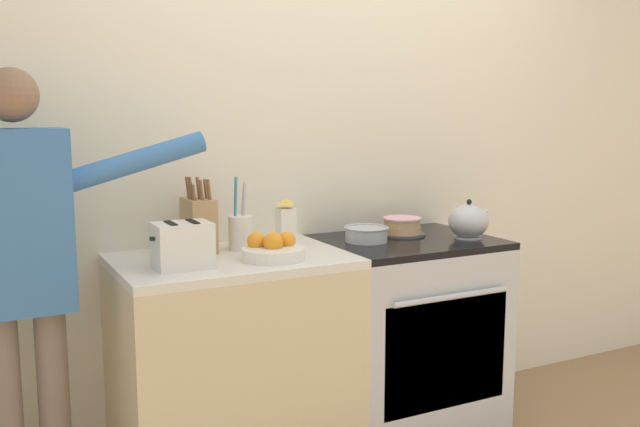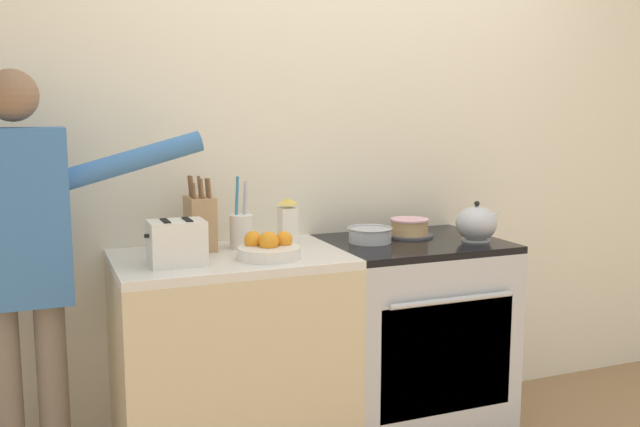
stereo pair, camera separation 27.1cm
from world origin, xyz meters
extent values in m
cube|color=silver|center=(0.00, 0.63, 1.30)|extent=(8.00, 0.04, 2.60)
cube|color=beige|center=(-0.61, 0.31, 0.43)|extent=(0.91, 0.61, 0.86)
cube|color=silver|center=(-0.61, 0.31, 0.88)|extent=(0.91, 0.61, 0.03)
cube|color=#B7BABF|center=(0.23, 0.31, 0.43)|extent=(0.76, 0.61, 0.87)
cube|color=black|center=(0.23, 0.01, 0.46)|extent=(0.62, 0.01, 0.48)
cylinder|color=#B7BABF|center=(0.23, -0.02, 0.71)|extent=(0.57, 0.02, 0.02)
cube|color=black|center=(0.23, 0.31, 0.88)|extent=(0.76, 0.61, 0.03)
cylinder|color=#4C4C51|center=(0.26, 0.40, 0.90)|extent=(0.21, 0.21, 0.01)
cylinder|color=tan|center=(0.26, 0.40, 0.92)|extent=(0.17, 0.17, 0.03)
cylinder|color=tan|center=(0.26, 0.40, 0.96)|extent=(0.17, 0.17, 0.03)
cylinder|color=#EFB2C1|center=(0.26, 0.40, 0.98)|extent=(0.18, 0.18, 0.01)
cylinder|color=#B7BABF|center=(0.48, 0.20, 0.90)|extent=(0.13, 0.13, 0.01)
ellipsoid|color=#B7BABF|center=(0.48, 0.20, 0.97)|extent=(0.18, 0.18, 0.15)
cone|color=#B7BABF|center=(0.56, 0.20, 1.00)|extent=(0.09, 0.04, 0.08)
sphere|color=black|center=(0.48, 0.20, 1.06)|extent=(0.02, 0.02, 0.02)
cylinder|color=#B7BABF|center=(0.03, 0.34, 0.93)|extent=(0.19, 0.19, 0.06)
torus|color=#B7BABF|center=(0.03, 0.34, 0.96)|extent=(0.20, 0.20, 0.01)
cube|color=tan|center=(-0.69, 0.46, 1.01)|extent=(0.10, 0.18, 0.22)
cylinder|color=brown|center=(-0.72, 0.42, 1.15)|extent=(0.01, 0.03, 0.06)
cylinder|color=brown|center=(-0.69, 0.41, 1.15)|extent=(0.01, 0.04, 0.08)
cylinder|color=brown|center=(-0.66, 0.41, 1.16)|extent=(0.01, 0.04, 0.08)
cylinder|color=brown|center=(-0.72, 0.45, 1.16)|extent=(0.01, 0.04, 0.09)
cylinder|color=brown|center=(-0.69, 0.45, 1.16)|extent=(0.01, 0.04, 0.09)
cylinder|color=brown|center=(-0.66, 0.46, 1.15)|extent=(0.01, 0.04, 0.08)
cylinder|color=brown|center=(-0.72, 0.49, 1.16)|extent=(0.01, 0.04, 0.09)
cylinder|color=silver|center=(-0.52, 0.43, 0.97)|extent=(0.10, 0.10, 0.14)
cylinder|color=#B7BABF|center=(-0.51, 0.44, 1.06)|extent=(0.02, 0.03, 0.23)
cylinder|color=teal|center=(-0.54, 0.44, 1.07)|extent=(0.04, 0.05, 0.25)
cylinder|color=#B7BABF|center=(-0.50, 0.43, 1.06)|extent=(0.02, 0.03, 0.22)
cylinder|color=silver|center=(-0.48, 0.19, 0.92)|extent=(0.25, 0.25, 0.05)
sphere|color=orange|center=(-0.53, 0.24, 0.96)|extent=(0.07, 0.07, 0.07)
sphere|color=orange|center=(-0.48, 0.19, 0.96)|extent=(0.08, 0.08, 0.08)
sphere|color=orange|center=(-0.41, 0.21, 0.96)|extent=(0.07, 0.07, 0.07)
cube|color=silver|center=(-0.83, 0.21, 0.98)|extent=(0.20, 0.15, 0.17)
cube|color=black|center=(-0.87, 0.21, 1.07)|extent=(0.02, 0.11, 0.00)
cube|color=black|center=(-0.79, 0.21, 1.07)|extent=(0.02, 0.11, 0.00)
cube|color=black|center=(-0.94, 0.21, 1.01)|extent=(0.02, 0.02, 0.01)
cube|color=white|center=(-0.32, 0.41, 0.98)|extent=(0.07, 0.07, 0.16)
pyramid|color=#E0BC4C|center=(-0.32, 0.41, 1.09)|extent=(0.07, 0.07, 0.03)
cylinder|color=#7A6B5B|center=(-1.45, 0.33, 0.39)|extent=(0.11, 0.11, 0.77)
cylinder|color=#7A6B5B|center=(-1.29, 0.33, 0.39)|extent=(0.11, 0.11, 0.77)
cube|color=#3D70AD|center=(-1.37, 0.33, 1.09)|extent=(0.34, 0.20, 0.64)
cylinder|color=#3D70AD|center=(-0.97, 0.33, 1.28)|extent=(0.54, 0.08, 0.22)
sphere|color=#846047|center=(-1.37, 0.33, 1.52)|extent=(0.18, 0.18, 0.18)
camera|label=1|loc=(-1.56, -2.29, 1.48)|focal=40.00mm
camera|label=2|loc=(-1.31, -2.41, 1.48)|focal=40.00mm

